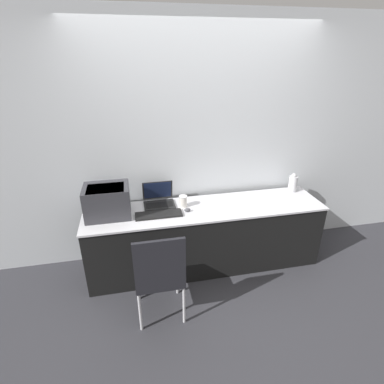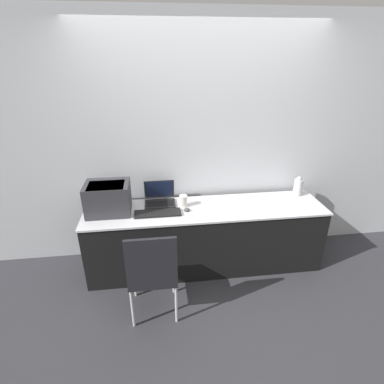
# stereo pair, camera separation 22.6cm
# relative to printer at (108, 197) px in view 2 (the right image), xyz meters

# --- Properties ---
(ground_plane) EXTENTS (14.00, 14.00, 0.00)m
(ground_plane) POSITION_rel_printer_xyz_m (0.99, -0.32, -0.89)
(ground_plane) COLOR #333338
(wall_back) EXTENTS (8.00, 0.05, 2.60)m
(wall_back) POSITION_rel_printer_xyz_m (0.99, 0.35, 0.41)
(wall_back) COLOR silver
(wall_back) RESTS_ON ground_plane
(table) EXTENTS (2.52, 0.59, 0.72)m
(table) POSITION_rel_printer_xyz_m (0.99, -0.04, -0.53)
(table) COLOR black
(table) RESTS_ON ground_plane
(printer) EXTENTS (0.44, 0.33, 0.31)m
(printer) POSITION_rel_printer_xyz_m (0.00, 0.00, 0.00)
(printer) COLOR #333338
(printer) RESTS_ON table
(laptop_left) EXTENTS (0.32, 0.28, 0.23)m
(laptop_left) POSITION_rel_printer_xyz_m (0.52, 0.15, -0.12)
(laptop_left) COLOR black
(laptop_left) RESTS_ON table
(external_keyboard) EXTENTS (0.47, 0.16, 0.02)m
(external_keyboard) POSITION_rel_printer_xyz_m (0.49, -0.11, -0.16)
(external_keyboard) COLOR black
(external_keyboard) RESTS_ON table
(coffee_cup) EXTENTS (0.09, 0.09, 0.12)m
(coffee_cup) POSITION_rel_printer_xyz_m (0.76, 0.03, -0.11)
(coffee_cup) COLOR white
(coffee_cup) RESTS_ON table
(mouse) EXTENTS (0.07, 0.04, 0.04)m
(mouse) POSITION_rel_printer_xyz_m (0.78, -0.09, -0.15)
(mouse) COLOR #4C4C51
(mouse) RESTS_ON table
(metal_pitcher) EXTENTS (0.10, 0.10, 0.22)m
(metal_pitcher) POSITION_rel_printer_xyz_m (2.08, 0.15, -0.07)
(metal_pitcher) COLOR silver
(metal_pitcher) RESTS_ON table
(chair) EXTENTS (0.41, 0.40, 0.90)m
(chair) POSITION_rel_printer_xyz_m (0.41, -0.71, -0.38)
(chair) COLOR black
(chair) RESTS_ON ground_plane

